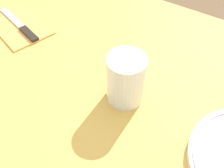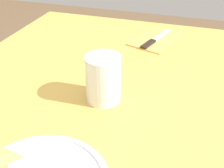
% 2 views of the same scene
% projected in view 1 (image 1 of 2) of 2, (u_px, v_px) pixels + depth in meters
% --- Properties ---
extents(dining_table, '(1.28, 0.83, 0.75)m').
position_uv_depth(dining_table, '(153.00, 146.00, 0.64)').
color(dining_table, gold).
rests_on(dining_table, ground_plane).
extents(milk_glass, '(0.08, 0.08, 0.11)m').
position_uv_depth(milk_glass, '(126.00, 81.00, 0.58)').
color(milk_glass, white).
rests_on(milk_glass, dining_table).
extents(napkin_folded, '(0.22, 0.18, 0.00)m').
position_uv_depth(napkin_folded, '(19.00, 25.00, 0.78)').
color(napkin_folded, '#E59E4C').
rests_on(napkin_folded, dining_table).
extents(butter_knife, '(0.19, 0.07, 0.01)m').
position_uv_depth(butter_knife, '(20.00, 25.00, 0.77)').
color(butter_knife, black).
rests_on(butter_knife, napkin_folded).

